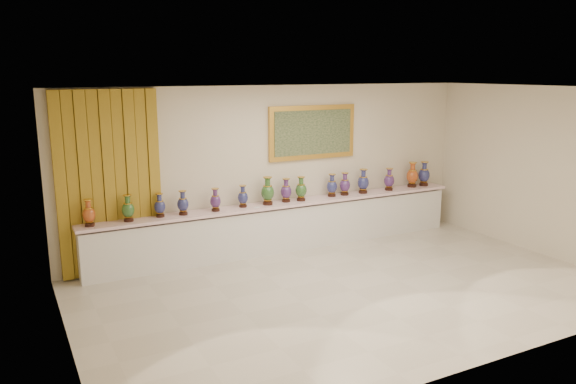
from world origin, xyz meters
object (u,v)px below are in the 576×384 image
counter (284,227)px  vase_1 (128,209)px  vase_0 (89,214)px  vase_2 (160,206)px

counter → vase_1: 2.88m
vase_0 → vase_1: bearing=1.7°
vase_2 → vase_1: bearing=-175.5°
vase_0 → vase_2: size_ratio=1.08×
vase_0 → vase_2: bearing=3.0°
vase_1 → vase_2: bearing=4.5°
vase_1 → vase_2: size_ratio=1.10×
counter → vase_0: vase_0 is taller
vase_0 → vase_2: 1.12m
vase_0 → vase_1: vase_1 is taller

